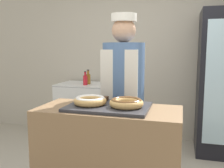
% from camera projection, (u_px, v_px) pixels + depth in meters
% --- Properties ---
extents(wall_back, '(8.00, 0.06, 2.70)m').
position_uv_depth(wall_back, '(147.00, 54.00, 3.95)').
color(wall_back, '#BCB29E').
rests_on(wall_back, ground_plane).
extents(display_counter, '(1.13, 0.52, 0.97)m').
position_uv_depth(display_counter, '(109.00, 166.00, 2.04)').
color(display_counter, brown).
rests_on(display_counter, ground_plane).
extents(serving_tray, '(0.64, 0.45, 0.02)m').
position_uv_depth(serving_tray, '(109.00, 107.00, 1.97)').
color(serving_tray, '#2D2D33').
rests_on(serving_tray, display_counter).
extents(donut_light_glaze, '(0.26, 0.26, 0.06)m').
position_uv_depth(donut_light_glaze, '(90.00, 100.00, 1.99)').
color(donut_light_glaze, tan).
rests_on(donut_light_glaze, serving_tray).
extents(donut_chocolate_glaze, '(0.26, 0.26, 0.06)m').
position_uv_depth(donut_chocolate_glaze, '(126.00, 102.00, 1.91)').
color(donut_chocolate_glaze, tan).
rests_on(donut_chocolate_glaze, serving_tray).
extents(brownie_back_left, '(0.09, 0.09, 0.03)m').
position_uv_depth(brownie_back_left, '(102.00, 99.00, 2.15)').
color(brownie_back_left, '#382111').
rests_on(brownie_back_left, serving_tray).
extents(brownie_back_right, '(0.09, 0.09, 0.03)m').
position_uv_depth(brownie_back_right, '(126.00, 100.00, 2.10)').
color(brownie_back_right, '#382111').
rests_on(brownie_back_right, serving_tray).
extents(baker_person, '(0.41, 0.41, 1.76)m').
position_uv_depth(baker_person, '(124.00, 101.00, 2.46)').
color(baker_person, '#4C4C51').
rests_on(baker_person, ground_plane).
extents(chest_freezer, '(0.92, 0.60, 0.90)m').
position_uv_depth(chest_freezer, '(89.00, 111.00, 3.94)').
color(chest_freezer, silver).
rests_on(chest_freezer, ground_plane).
extents(bottle_red, '(0.07, 0.07, 0.21)m').
position_uv_depth(bottle_red, '(85.00, 80.00, 3.74)').
color(bottle_red, red).
rests_on(bottle_red, chest_freezer).
extents(bottle_amber, '(0.07, 0.07, 0.22)m').
position_uv_depth(bottle_amber, '(88.00, 79.00, 3.83)').
color(bottle_amber, '#99661E').
rests_on(bottle_amber, chest_freezer).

